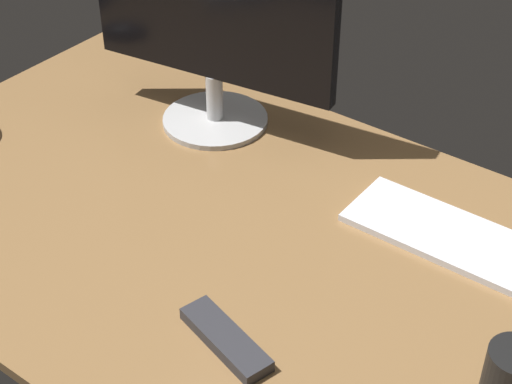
# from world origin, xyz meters

# --- Properties ---
(desk) EXTENTS (1.40, 0.84, 0.02)m
(desk) POSITION_xyz_m (0.00, 0.00, 0.01)
(desk) COLOR olive
(desk) RESTS_ON ground
(monitor) EXTENTS (0.50, 0.21, 0.42)m
(monitor) POSITION_xyz_m (-0.23, 0.25, 0.25)
(monitor) COLOR silver
(monitor) RESTS_ON desk
(keyboard) EXTENTS (0.38, 0.14, 0.01)m
(keyboard) POSITION_xyz_m (0.32, 0.20, 0.03)
(keyboard) COLOR white
(keyboard) RESTS_ON desk
(tv_remote) EXTENTS (0.17, 0.09, 0.02)m
(tv_remote) POSITION_xyz_m (0.16, -0.20, 0.03)
(tv_remote) COLOR #2D2D33
(tv_remote) RESTS_ON desk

